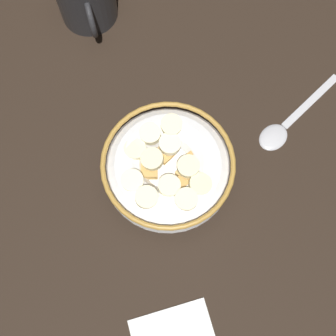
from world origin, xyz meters
TOP-DOWN VIEW (x-y plane):
  - ground_plane at (0.00, 0.00)cm, footprint 112.53×112.53cm
  - cereal_bowl at (0.00, -0.02)cm, footprint 15.74×15.74cm
  - spoon at (-2.53, 16.36)cm, footprint 9.21×14.21cm

SIDE VIEW (x-z plane):
  - ground_plane at x=0.00cm, z-range -2.00..0.00cm
  - spoon at x=-2.53cm, z-range -0.06..0.74cm
  - cereal_bowl at x=0.00cm, z-range -0.04..5.83cm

